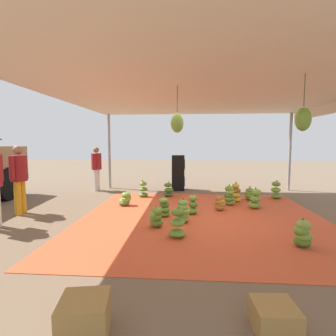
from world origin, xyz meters
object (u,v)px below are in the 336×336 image
at_px(banana_bunch_1, 143,190).
at_px(banana_bunch_10, 164,208).
at_px(banana_bunch_12, 156,217).
at_px(crate_0, 275,318).
at_px(banana_bunch_4, 229,196).
at_px(banana_bunch_7, 220,203).
at_px(banana_bunch_3, 303,234).
at_px(banana_bunch_11, 168,190).
at_px(banana_bunch_14, 193,205).
at_px(banana_bunch_13, 125,199).
at_px(banana_bunch_9, 250,194).
at_px(banana_bunch_6, 236,193).
at_px(banana_bunch_8, 276,191).
at_px(speaker_stack, 178,173).
at_px(banana_bunch_0, 255,200).
at_px(banana_bunch_2, 177,224).
at_px(worker_0, 19,174).
at_px(worker_1, 97,165).
at_px(banana_bunch_15, 183,212).
at_px(crate_1, 85,317).

height_order(banana_bunch_1, banana_bunch_10, banana_bunch_1).
bearing_deg(banana_bunch_12, crate_0, -153.21).
bearing_deg(banana_bunch_4, banana_bunch_7, 151.24).
relative_size(banana_bunch_3, banana_bunch_11, 1.01).
bearing_deg(banana_bunch_14, banana_bunch_12, 143.94).
distance_m(banana_bunch_1, crate_0, 6.26).
relative_size(banana_bunch_12, banana_bunch_13, 0.98).
bearing_deg(banana_bunch_9, banana_bunch_3, -179.27).
xyz_separation_m(banana_bunch_6, banana_bunch_7, (-1.02, 0.59, -0.07)).
bearing_deg(crate_0, banana_bunch_8, -17.89).
bearing_deg(speaker_stack, banana_bunch_0, -141.57).
relative_size(banana_bunch_10, crate_0, 1.32).
xyz_separation_m(banana_bunch_1, banana_bunch_2, (-3.50, -1.23, 0.02)).
distance_m(worker_0, worker_1, 3.30).
bearing_deg(banana_bunch_7, banana_bunch_15, 139.25).
xyz_separation_m(banana_bunch_0, banana_bunch_11, (1.41, 2.37, -0.04)).
bearing_deg(banana_bunch_1, banana_bunch_14, -141.65).
height_order(banana_bunch_9, worker_1, worker_1).
relative_size(banana_bunch_13, speaker_stack, 0.36).
bearing_deg(banana_bunch_6, banana_bunch_12, 140.41).
xyz_separation_m(worker_0, speaker_stack, (3.59, -3.67, -0.34)).
distance_m(banana_bunch_2, banana_bunch_14, 1.59).
distance_m(banana_bunch_4, crate_1, 5.49).
xyz_separation_m(worker_1, crate_1, (-7.03, -2.36, -0.74)).
bearing_deg(worker_0, banana_bunch_0, -80.71).
bearing_deg(crate_0, banana_bunch_13, 28.31).
bearing_deg(banana_bunch_13, worker_1, 35.50).
bearing_deg(banana_bunch_13, banana_bunch_3, -126.04).
distance_m(banana_bunch_10, banana_bunch_12, 0.79).
relative_size(banana_bunch_12, crate_1, 1.07).
xyz_separation_m(banana_bunch_3, banana_bunch_4, (2.87, 0.75, 0.04)).
relative_size(banana_bunch_1, worker_1, 0.34).
height_order(banana_bunch_0, banana_bunch_3, banana_bunch_0).
xyz_separation_m(banana_bunch_13, speaker_stack, (2.57, -1.35, 0.45)).
bearing_deg(banana_bunch_9, banana_bunch_0, 174.86).
bearing_deg(banana_bunch_2, banana_bunch_14, -11.09).
xyz_separation_m(banana_bunch_2, banana_bunch_3, (-0.32, -2.07, -0.03)).
bearing_deg(banana_bunch_13, banana_bunch_15, -131.03).
bearing_deg(banana_bunch_1, banana_bunch_8, -89.48).
xyz_separation_m(banana_bunch_9, crate_0, (-5.60, 1.04, -0.05)).
height_order(banana_bunch_3, banana_bunch_13, banana_bunch_3).
bearing_deg(crate_0, banana_bunch_7, -0.14).
relative_size(banana_bunch_3, banana_bunch_8, 0.85).
distance_m(banana_bunch_3, banana_bunch_14, 2.58).
xyz_separation_m(banana_bunch_1, banana_bunch_13, (-1.21, 0.29, -0.04)).
bearing_deg(worker_1, crate_0, -149.26).
xyz_separation_m(banana_bunch_12, banana_bunch_15, (0.39, -0.54, 0.03)).
height_order(banana_bunch_4, banana_bunch_11, banana_bunch_4).
relative_size(banana_bunch_6, banana_bunch_14, 1.16).
distance_m(banana_bunch_1, banana_bunch_7, 2.71).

